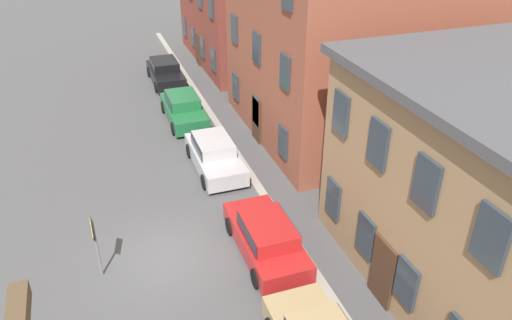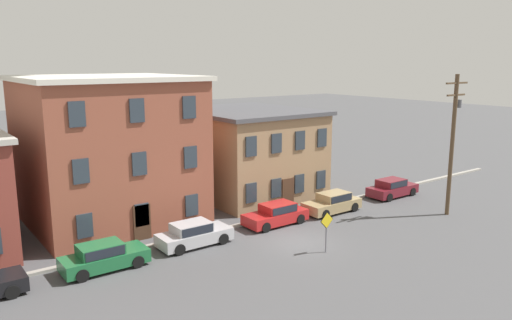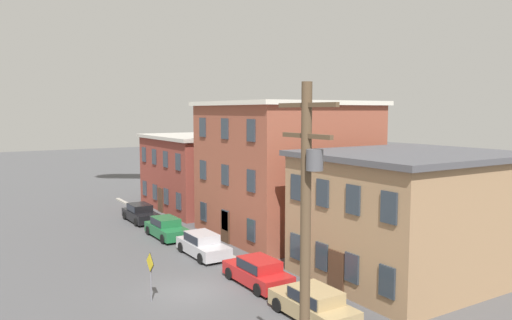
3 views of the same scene
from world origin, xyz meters
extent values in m
plane|color=#4C4C4F|center=(0.00, 0.00, 0.00)|extent=(200.00, 200.00, 0.00)
cube|color=#9E998E|center=(0.00, 4.50, 0.08)|extent=(56.00, 0.36, 0.16)
cube|color=brown|center=(-19.60, 11.89, 3.27)|extent=(11.03, 11.79, 6.53)
cube|color=#B7B2A8|center=(-19.60, 11.89, 6.68)|extent=(11.53, 12.29, 0.30)
cube|color=#2D3842|center=(-23.74, 5.94, 1.63)|extent=(0.90, 0.10, 1.40)
cube|color=#2D3842|center=(-23.74, 5.94, 4.90)|extent=(0.90, 0.10, 1.40)
cube|color=#2D3842|center=(-20.98, 5.94, 1.63)|extent=(0.90, 0.10, 1.40)
cube|color=#2D3842|center=(-20.98, 5.94, 4.90)|extent=(0.90, 0.10, 1.40)
cube|color=#2D3842|center=(-18.22, 5.94, 1.63)|extent=(0.90, 0.10, 1.40)
cube|color=#2D3842|center=(-18.22, 5.94, 4.90)|extent=(0.90, 0.10, 1.40)
cube|color=#2D3842|center=(-15.46, 5.94, 1.63)|extent=(0.90, 0.10, 1.40)
cube|color=#2D3842|center=(-15.46, 5.94, 4.90)|extent=(0.90, 0.10, 1.40)
cube|color=#472D1E|center=(-19.60, 5.94, 1.10)|extent=(1.10, 0.10, 2.20)
cube|color=brown|center=(-7.35, 11.02, 4.72)|extent=(10.28, 10.03, 9.44)
cube|color=silver|center=(-7.35, 11.02, 9.59)|extent=(10.78, 10.53, 0.30)
cube|color=#2D3842|center=(-10.78, 5.94, 1.57)|extent=(0.90, 0.10, 1.40)
cube|color=#2D3842|center=(-10.78, 5.94, 4.72)|extent=(0.90, 0.10, 1.40)
cube|color=#2D3842|center=(-10.78, 5.94, 7.87)|extent=(0.90, 0.10, 1.40)
cube|color=#2D3842|center=(-7.35, 5.94, 1.57)|extent=(0.90, 0.10, 1.40)
cube|color=#2D3842|center=(-7.35, 5.94, 4.72)|extent=(0.90, 0.10, 1.40)
cube|color=#2D3842|center=(-7.35, 5.94, 7.87)|extent=(0.90, 0.10, 1.40)
cube|color=#2D3842|center=(-3.92, 5.94, 1.57)|extent=(0.90, 0.10, 1.40)
cube|color=#2D3842|center=(-3.92, 5.94, 4.72)|extent=(0.90, 0.10, 1.40)
cube|color=#2D3842|center=(-3.92, 5.94, 7.87)|extent=(0.90, 0.10, 1.40)
cube|color=#472D1E|center=(-7.35, 5.94, 1.10)|extent=(1.10, 0.10, 2.20)
cube|color=#9E7A56|center=(4.15, 11.22, 3.29)|extent=(8.92, 10.44, 6.57)
cube|color=#4C4C51|center=(4.15, 11.22, 6.72)|extent=(9.42, 10.94, 0.30)
cube|color=#2D3842|center=(0.81, 5.94, 1.64)|extent=(0.90, 0.10, 1.40)
cube|color=#2D3842|center=(0.81, 5.94, 4.93)|extent=(0.90, 0.10, 1.40)
cube|color=#2D3842|center=(3.04, 5.94, 1.64)|extent=(0.90, 0.10, 1.40)
cube|color=#2D3842|center=(3.04, 5.94, 4.93)|extent=(0.90, 0.10, 1.40)
cube|color=#2D3842|center=(5.27, 5.94, 1.64)|extent=(0.90, 0.10, 1.40)
cube|color=#2D3842|center=(5.27, 5.94, 4.93)|extent=(0.90, 0.10, 1.40)
cube|color=#2D3842|center=(7.50, 5.94, 1.64)|extent=(0.90, 0.10, 1.40)
cube|color=#2D3842|center=(7.50, 5.94, 4.93)|extent=(0.90, 0.10, 1.40)
cube|color=#472D1E|center=(4.15, 5.94, 1.10)|extent=(1.10, 0.10, 2.20)
cube|color=black|center=(-16.78, 3.14, 0.53)|extent=(4.40, 1.80, 0.70)
cube|color=black|center=(-16.98, 3.14, 1.15)|extent=(2.20, 1.51, 0.55)
cube|color=#1E232D|center=(-16.98, 3.14, 1.15)|extent=(2.02, 1.58, 0.48)
cylinder|color=black|center=(-15.33, 3.99, 0.33)|extent=(0.66, 0.22, 0.66)
cylinder|color=black|center=(-15.33, 2.29, 0.33)|extent=(0.66, 0.22, 0.66)
cylinder|color=black|center=(-18.23, 3.99, 0.33)|extent=(0.66, 0.22, 0.66)
cylinder|color=black|center=(-18.23, 2.29, 0.33)|extent=(0.66, 0.22, 0.66)
cube|color=#1E6638|center=(-10.75, 3.01, 0.53)|extent=(4.40, 1.80, 0.70)
cube|color=#1E6638|center=(-10.95, 3.01, 1.15)|extent=(2.20, 1.51, 0.55)
cube|color=#1E232D|center=(-10.95, 3.01, 1.15)|extent=(2.02, 1.58, 0.48)
cylinder|color=black|center=(-9.30, 3.86, 0.33)|extent=(0.66, 0.22, 0.66)
cylinder|color=black|center=(-9.30, 2.16, 0.33)|extent=(0.66, 0.22, 0.66)
cylinder|color=black|center=(-12.20, 3.86, 0.33)|extent=(0.66, 0.22, 0.66)
cylinder|color=black|center=(-12.20, 2.16, 0.33)|extent=(0.66, 0.22, 0.66)
cube|color=#B7B7BC|center=(-5.27, 3.25, 0.53)|extent=(4.40, 1.80, 0.70)
cube|color=#B7B7BC|center=(-5.47, 3.25, 1.15)|extent=(2.20, 1.51, 0.55)
cube|color=#1E232D|center=(-5.47, 3.25, 1.15)|extent=(2.02, 1.58, 0.48)
cylinder|color=black|center=(-3.82, 4.10, 0.33)|extent=(0.66, 0.22, 0.66)
cylinder|color=black|center=(-3.82, 2.40, 0.33)|extent=(0.66, 0.22, 0.66)
cylinder|color=black|center=(-6.72, 4.10, 0.33)|extent=(0.66, 0.22, 0.66)
cylinder|color=black|center=(-6.72, 2.40, 0.33)|extent=(0.66, 0.22, 0.66)
cube|color=#B21E1E|center=(0.92, 3.38, 0.53)|extent=(4.40, 1.80, 0.70)
cube|color=#B21E1E|center=(1.12, 3.38, 1.15)|extent=(2.20, 1.51, 0.55)
cube|color=#1E232D|center=(1.12, 3.38, 1.15)|extent=(2.02, 1.58, 0.48)
cylinder|color=black|center=(-0.53, 2.53, 0.33)|extent=(0.66, 0.22, 0.66)
cylinder|color=black|center=(-0.53, 4.23, 0.33)|extent=(0.66, 0.22, 0.66)
cylinder|color=black|center=(2.37, 2.53, 0.33)|extent=(0.66, 0.22, 0.66)
cylinder|color=black|center=(2.37, 4.23, 0.33)|extent=(0.66, 0.22, 0.66)
cube|color=tan|center=(5.89, 3.12, 0.53)|extent=(4.40, 1.80, 0.70)
cube|color=tan|center=(6.09, 3.12, 1.15)|extent=(2.20, 1.51, 0.55)
cube|color=#1E232D|center=(6.09, 3.12, 1.15)|extent=(2.02, 1.58, 0.48)
cylinder|color=black|center=(4.44, 2.27, 0.33)|extent=(0.66, 0.22, 0.66)
cylinder|color=black|center=(4.44, 3.97, 0.33)|extent=(0.66, 0.22, 0.66)
cylinder|color=black|center=(7.34, 3.97, 0.33)|extent=(0.66, 0.22, 0.66)
cylinder|color=slate|center=(0.17, -2.14, 1.11)|extent=(0.08, 0.08, 2.21)
cube|color=yellow|center=(0.17, -2.17, 1.89)|extent=(0.90, 0.03, 0.90)
cube|color=black|center=(0.17, -2.16, 1.89)|extent=(0.97, 0.02, 0.97)
cylinder|color=brown|center=(12.10, -2.11, 4.91)|extent=(0.28, 0.28, 9.82)
cube|color=brown|center=(12.10, -2.11, 9.22)|extent=(2.40, 0.12, 0.12)
cube|color=brown|center=(12.10, -2.11, 8.42)|extent=(2.00, 0.12, 0.12)
cylinder|color=#515156|center=(12.45, -2.11, 7.82)|extent=(0.44, 0.44, 0.55)
camera|label=1|loc=(13.67, -1.46, 11.54)|focal=35.00mm
camera|label=2|loc=(-18.95, -21.31, 10.67)|focal=35.00mm
camera|label=3|loc=(22.42, -10.07, 9.07)|focal=35.00mm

